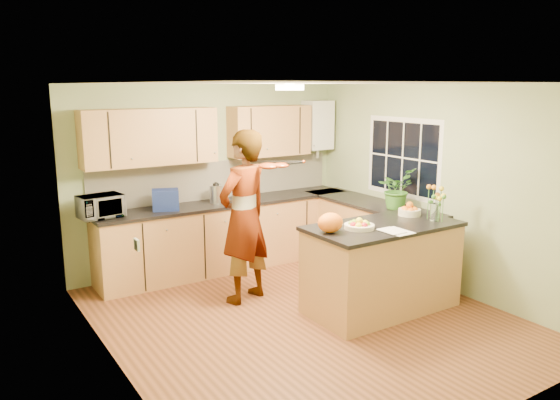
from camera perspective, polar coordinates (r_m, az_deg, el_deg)
floor at (r=6.07m, az=2.54°, el=-12.23°), size 4.50×4.50×0.00m
ceiling at (r=5.54m, az=2.78°, el=12.09°), size 4.00×4.50×0.02m
wall_back at (r=7.59m, az=-7.22°, el=2.47°), size 4.00×0.02×2.50m
wall_front at (r=4.12m, az=21.17°, el=-6.30°), size 4.00×0.02×2.50m
wall_left at (r=4.84m, az=-17.11°, el=-3.37°), size 0.02×4.50×2.50m
wall_right at (r=7.01m, az=16.13°, el=1.30°), size 0.02×4.50×2.50m
back_counter at (r=7.54m, az=-5.39°, el=-3.63°), size 3.64×0.62×0.94m
right_counter at (r=7.55m, az=9.43°, el=-3.72°), size 0.62×2.24×0.94m
splashback at (r=7.63m, az=-6.48°, el=2.15°), size 3.60×0.02×0.52m
upper_cabinets at (r=7.29m, az=-8.01°, el=6.81°), size 3.20×0.34×0.70m
boiler at (r=8.25m, az=3.96°, el=7.80°), size 0.40×0.30×0.86m
window_right at (r=7.36m, az=12.72°, el=4.33°), size 0.01×1.30×1.05m
light_switch at (r=4.27m, az=-14.74°, el=-4.54°), size 0.02×0.09×0.09m
ceiling_lamp at (r=5.79m, az=1.02°, el=11.70°), size 0.30×0.30×0.07m
peninsula_island at (r=6.23m, az=10.59°, el=-6.89°), size 1.72×0.88×0.99m
fruit_dish at (r=5.85m, az=8.28°, el=-2.55°), size 0.32×0.32×0.11m
orange_bowl at (r=6.56m, az=13.38°, el=-1.02°), size 0.26×0.26×0.15m
flower_vase at (r=6.33m, az=15.93°, el=0.42°), size 0.23×0.23×0.43m
orange_bag at (r=5.66m, az=5.28°, el=-2.37°), size 0.33×0.30×0.21m
papers at (r=5.82m, az=12.07°, el=-3.19°), size 0.24×0.33×0.01m
violinist at (r=6.27m, az=-3.78°, el=-1.78°), size 0.85×0.69×2.00m
violin at (r=6.07m, az=-1.19°, el=3.57°), size 0.57×0.49×0.14m
microwave at (r=6.79m, az=-18.24°, el=-0.65°), size 0.53×0.40×0.27m
blue_box at (r=7.01m, az=-11.88°, el=0.02°), size 0.38×0.33×0.26m
kettle at (r=7.33m, az=-6.70°, el=0.73°), size 0.17×0.17×0.32m
jar_cream at (r=7.50m, az=-4.08°, el=0.62°), size 0.11×0.11×0.16m
jar_white at (r=7.48m, az=-3.33°, el=0.62°), size 0.14×0.14×0.16m
potted_plant at (r=7.07m, az=12.04°, el=1.17°), size 0.57×0.53×0.51m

